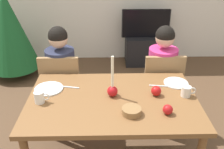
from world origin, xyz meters
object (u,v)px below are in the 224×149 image
at_px(plate_right, 176,83).
at_px(mug_left, 40,97).
at_px(apple_by_left_plate, 168,110).
at_px(apple_near_candle, 156,91).
at_px(christmas_tree, 9,30).
at_px(tv, 146,23).
at_px(plate_left, 49,89).
at_px(candle_centerpiece, 112,88).
at_px(chair_left, 62,87).
at_px(tv_stand, 144,50).
at_px(mug_right, 186,91).
at_px(bowl_walnuts, 131,111).
at_px(person_left_child, 62,81).
at_px(chair_right, 161,86).
at_px(dining_table, 113,107).
at_px(person_right_child, 161,80).

distance_m(plate_right, mug_left, 1.20).
bearing_deg(apple_by_left_plate, mug_left, 169.99).
bearing_deg(plate_right, mug_left, -166.41).
bearing_deg(apple_near_candle, christmas_tree, 134.84).
height_order(tv, plate_left, tv).
height_order(candle_centerpiece, apple_by_left_plate, candle_centerpiece).
relative_size(chair_left, plate_right, 4.07).
relative_size(tv_stand, apple_near_candle, 7.43).
bearing_deg(apple_near_candle, plate_left, 172.73).
bearing_deg(chair_left, candle_centerpiece, -47.06).
xyz_separation_m(christmas_tree, apple_near_candle, (1.85, -1.86, 0.06)).
height_order(chair_left, christmas_tree, christmas_tree).
height_order(plate_left, mug_right, mug_right).
xyz_separation_m(mug_right, bowl_walnuts, (-0.48, -0.24, -0.02)).
xyz_separation_m(candle_centerpiece, apple_by_left_plate, (0.41, -0.26, -0.03)).
relative_size(chair_left, person_left_child, 0.77).
distance_m(tv_stand, candle_centerpiece, 2.41).
relative_size(tv, plate_right, 3.58).
height_order(chair_right, mug_right, chair_right).
distance_m(mug_right, apple_near_candle, 0.25).
bearing_deg(tv_stand, tv, 90.00).
distance_m(apple_near_candle, apple_by_left_plate, 0.26).
bearing_deg(mug_left, mug_right, 3.39).
distance_m(plate_right, mug_right, 0.22).
height_order(chair_right, apple_by_left_plate, chair_right).
bearing_deg(bowl_walnuts, apple_by_left_plate, -0.97).
xyz_separation_m(bowl_walnuts, apple_near_candle, (0.23, 0.26, 0.02)).
bearing_deg(candle_centerpiece, chair_right, 46.29).
relative_size(chair_right, tv_stand, 1.41).
height_order(plate_right, apple_near_candle, apple_near_candle).
height_order(chair_left, tv_stand, chair_left).
xyz_separation_m(dining_table, bowl_walnuts, (0.14, -0.21, 0.11)).
distance_m(dining_table, mug_right, 0.63).
distance_m(candle_centerpiece, mug_right, 0.62).
xyz_separation_m(chair_right, mug_right, (0.08, -0.58, 0.28)).
height_order(dining_table, plate_left, plate_left).
distance_m(chair_left, chair_right, 1.07).
xyz_separation_m(tv, christmas_tree, (-2.09, -0.39, 0.03)).
xyz_separation_m(dining_table, plate_left, (-0.56, 0.16, 0.09)).
bearing_deg(dining_table, christmas_tree, 127.93).
xyz_separation_m(chair_left, mug_right, (1.14, -0.58, 0.28)).
relative_size(chair_left, christmas_tree, 0.64).
relative_size(tv_stand, plate_left, 2.56).
relative_size(chair_right, plate_left, 3.60).
height_order(tv, plate_right, tv).
height_order(chair_right, person_right_child, person_right_child).
distance_m(tv, apple_by_left_plate, 2.53).
relative_size(person_right_child, plate_right, 5.31).
height_order(christmas_tree, candle_centerpiece, christmas_tree).
relative_size(tv_stand, plate_right, 2.90).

